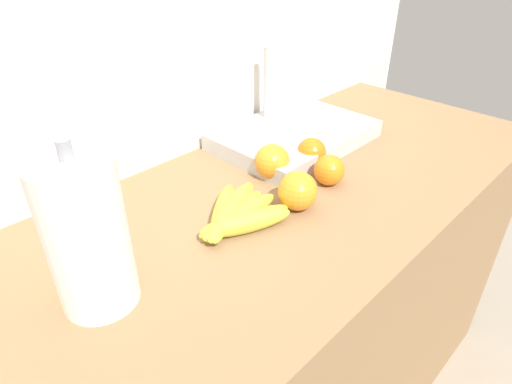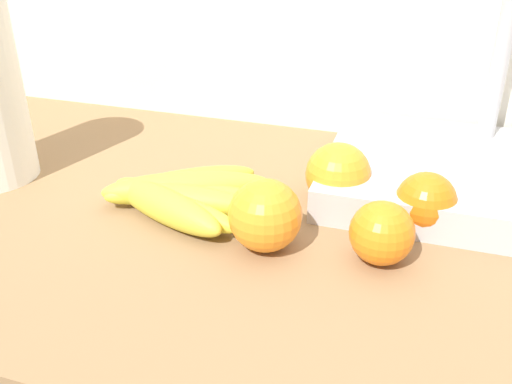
# 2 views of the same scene
# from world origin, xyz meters

# --- Properties ---
(wall_back) EXTENTS (1.92, 0.06, 1.30)m
(wall_back) POSITION_xyz_m (0.00, 0.34, 0.65)
(wall_back) COLOR silver
(wall_back) RESTS_ON ground
(banana_bunch) EXTENTS (0.21, 0.19, 0.04)m
(banana_bunch) POSITION_xyz_m (-0.17, -0.01, 0.88)
(banana_bunch) COLOR gold
(banana_bunch) RESTS_ON counter
(orange_far_right) EXTENTS (0.08, 0.08, 0.08)m
(orange_far_right) POSITION_xyz_m (0.01, 0.07, 0.91)
(orange_far_right) COLOR orange
(orange_far_right) RESTS_ON counter
(orange_back_right) EXTENTS (0.07, 0.07, 0.07)m
(orange_back_right) POSITION_xyz_m (0.08, -0.04, 0.90)
(orange_back_right) COLOR orange
(orange_back_right) RESTS_ON counter
(orange_front) EXTENTS (0.08, 0.08, 0.08)m
(orange_front) POSITION_xyz_m (-0.04, -0.06, 0.91)
(orange_front) COLOR orange
(orange_front) RESTS_ON counter
(orange_back_left) EXTENTS (0.07, 0.07, 0.07)m
(orange_back_left) POSITION_xyz_m (0.12, 0.04, 0.90)
(orange_back_left) COLOR orange
(orange_back_left) RESTS_ON counter
(sink_basin) EXTENTS (0.41, 0.29, 0.24)m
(sink_basin) POSITION_xyz_m (0.19, 0.15, 0.89)
(sink_basin) COLOR #B7BABF
(sink_basin) RESTS_ON counter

